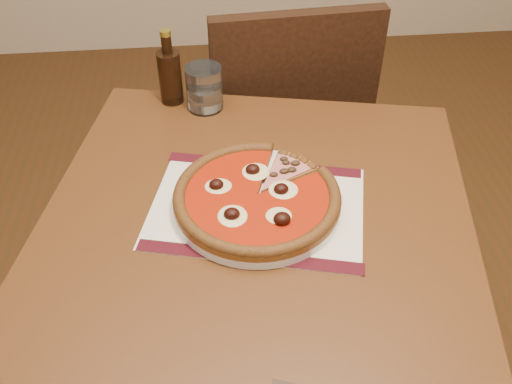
% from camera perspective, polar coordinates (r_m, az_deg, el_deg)
% --- Properties ---
extents(table, '(0.95, 0.95, 0.75)m').
position_cam_1_polar(table, '(1.15, 0.10, -5.60)').
color(table, '#5E3016').
rests_on(table, ground).
extents(chair_far, '(0.47, 0.47, 0.92)m').
position_cam_1_polar(chair_far, '(1.69, 2.86, 6.66)').
color(chair_far, black).
rests_on(chair_far, ground).
extents(placemat, '(0.45, 0.37, 0.00)m').
position_cam_1_polar(placemat, '(1.08, 0.10, -1.54)').
color(placemat, silver).
rests_on(placemat, table).
extents(plate, '(0.31, 0.31, 0.02)m').
position_cam_1_polar(plate, '(1.07, 0.10, -1.15)').
color(plate, white).
rests_on(plate, placemat).
extents(pizza, '(0.31, 0.31, 0.04)m').
position_cam_1_polar(pizza, '(1.06, 0.09, -0.37)').
color(pizza, '#9C6325').
rests_on(pizza, plate).
extents(ham_slice, '(0.12, 0.13, 0.02)m').
position_cam_1_polar(ham_slice, '(1.12, 3.21, 2.19)').
color(ham_slice, '#9C6325').
rests_on(ham_slice, plate).
extents(water_glass, '(0.11, 0.11, 0.10)m').
position_cam_1_polar(water_glass, '(1.33, -5.19, 10.32)').
color(water_glass, white).
rests_on(water_glass, table).
extents(bottle, '(0.05, 0.05, 0.18)m').
position_cam_1_polar(bottle, '(1.36, -8.61, 11.54)').
color(bottle, black).
rests_on(bottle, table).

